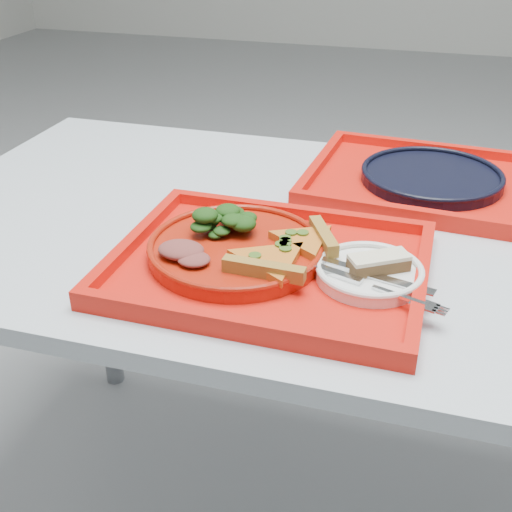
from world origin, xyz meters
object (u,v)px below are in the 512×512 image
at_px(tray_main, 269,268).
at_px(tray_far, 430,185).
at_px(dessert_bar, 379,263).
at_px(navy_plate, 431,178).
at_px(dinner_plate, 236,251).

relative_size(tray_main, tray_far, 1.00).
relative_size(tray_far, dessert_bar, 5.06).
bearing_deg(navy_plate, tray_far, 0.00).
bearing_deg(navy_plate, tray_main, -119.15).
distance_m(navy_plate, dessert_bar, 0.38).
bearing_deg(dessert_bar, tray_main, 149.65).
distance_m(dinner_plate, dessert_bar, 0.21).
xyz_separation_m(tray_main, navy_plate, (0.21, 0.38, 0.01)).
distance_m(tray_main, dinner_plate, 0.06).
xyz_separation_m(dinner_plate, dessert_bar, (0.21, -0.00, 0.02)).
xyz_separation_m(tray_far, dessert_bar, (-0.06, -0.37, 0.03)).
xyz_separation_m(tray_main, dessert_bar, (0.16, 0.01, 0.03)).
bearing_deg(dessert_bar, dinner_plate, 146.45).
distance_m(tray_far, dinner_plate, 0.46).
relative_size(tray_main, dessert_bar, 5.06).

